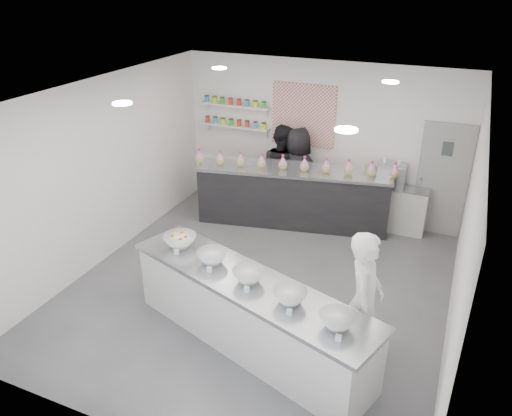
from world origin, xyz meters
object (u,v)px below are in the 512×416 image
at_px(staff_left, 282,171).
at_px(woman_prep, 364,301).
at_px(back_bar, 292,198).
at_px(prep_counter, 249,313).
at_px(staff_right, 297,173).
at_px(espresso_ledge, 394,208).
at_px(espresso_machine, 390,175).

bearing_deg(staff_left, woman_prep, 145.15).
relative_size(back_bar, woman_prep, 1.97).
xyz_separation_m(prep_counter, back_bar, (-0.64, 3.45, 0.07)).
xyz_separation_m(prep_counter, staff_right, (-0.70, 3.82, 0.42)).
height_order(espresso_ledge, staff_right, staff_right).
relative_size(prep_counter, espresso_machine, 6.67).
bearing_deg(staff_left, prep_counter, 126.09).
height_order(prep_counter, woman_prep, woman_prep).
distance_m(espresso_ledge, staff_right, 1.93).
bearing_deg(staff_left, espresso_ledge, -153.89).
distance_m(prep_counter, espresso_ledge, 4.16).
distance_m(prep_counter, staff_right, 3.90).
bearing_deg(espresso_ledge, back_bar, -163.21).
bearing_deg(back_bar, staff_right, 87.30).
height_order(woman_prep, staff_left, staff_left).
xyz_separation_m(back_bar, woman_prep, (2.03, -3.20, 0.36)).
bearing_deg(woman_prep, staff_right, 24.46).
distance_m(prep_counter, staff_left, 3.97).
distance_m(prep_counter, woman_prep, 1.47).
height_order(espresso_machine, staff_right, staff_right).
bearing_deg(prep_counter, woman_prep, 28.62).
bearing_deg(staff_right, prep_counter, 124.96).
relative_size(espresso_machine, woman_prep, 0.29).
xyz_separation_m(staff_left, staff_right, (0.30, 0.00, -0.01)).
height_order(prep_counter, staff_left, staff_left).
distance_m(espresso_machine, staff_right, 1.75).
relative_size(espresso_machine, staff_right, 0.30).
height_order(back_bar, espresso_ledge, back_bar).
bearing_deg(prep_counter, back_bar, 119.10).
bearing_deg(back_bar, prep_counter, -90.97).
bearing_deg(espresso_ledge, woman_prep, -86.66).
height_order(back_bar, woman_prep, woman_prep).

